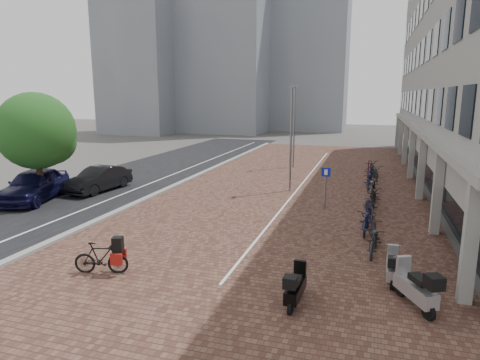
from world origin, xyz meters
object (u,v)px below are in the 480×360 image
hero_bike (101,257)px  scooter_back (392,266)px  car_navy (34,185)px  parking_sign (326,182)px  car_dark (99,179)px  scooter_front (415,286)px  scooter_mid (296,286)px

hero_bike → scooter_back: size_ratio=1.18×
car_navy → scooter_back: bearing=-30.9°
scooter_back → parking_sign: bearing=111.5°
car_dark → hero_bike: (7.13, -9.88, -0.18)m
scooter_front → car_navy: bearing=133.6°
hero_bike → car_navy: bearing=36.7°
car_navy → parking_sign: parking_sign is taller
hero_bike → scooter_front: (9.13, 0.57, 0.08)m
scooter_back → scooter_front: bearing=-69.5°
scooter_front → parking_sign: 9.78m
parking_sign → car_dark: bearing=178.1°
car_dark → scooter_mid: 16.65m
car_dark → car_navy: bearing=-116.6°
scooter_mid → scooter_back: (2.50, 2.22, -0.02)m
scooter_back → parking_sign: size_ratio=0.72×
scooter_back → parking_sign: 8.26m
parking_sign → scooter_back: bearing=-71.4°
hero_bike → scooter_back: bearing=-92.5°
parking_sign → car_navy: bearing=-170.4°
scooter_front → scooter_mid: 3.10m
car_navy → car_dark: bearing=42.7°
car_navy → parking_sign: bearing=-4.5°
car_navy → car_dark: 3.51m
car_navy → scooter_mid: size_ratio=3.22×
car_dark → parking_sign: size_ratio=2.09×
car_navy → scooter_front: bearing=-34.7°
scooter_mid → scooter_back: scooter_mid is taller
scooter_back → hero_bike: bearing=-165.2°
scooter_front → scooter_mid: scooter_front is taller
car_dark → scooter_back: 17.61m
car_navy → scooter_front: size_ratio=2.80×
car_dark → scooter_front: (16.26, -9.31, -0.10)m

